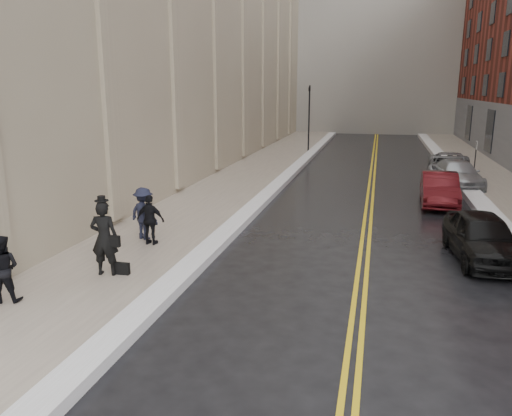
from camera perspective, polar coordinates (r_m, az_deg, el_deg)
The scene contains 16 objects.
ground at distance 10.69m, azimuth -2.83°, elevation -14.55°, with size 160.00×160.00×0.00m, color black.
sidewalk_left at distance 26.51m, azimuth -2.32°, elevation 2.81°, with size 4.00×64.00×0.15m, color gray.
lane_stripe_a at distance 25.52m, azimuth 12.71°, elevation 1.90°, with size 0.12×64.00×0.01m, color gold.
lane_stripe_b at distance 25.52m, azimuth 13.25°, elevation 1.87°, with size 0.12×64.00×0.01m, color gold.
snow_ridge_left at distance 25.97m, azimuth 2.57°, elevation 2.70°, with size 0.70×60.80×0.26m, color white.
snow_ridge_right at distance 25.87m, azimuth 23.34°, elevation 1.60°, with size 0.85×60.80×0.30m, color white.
traffic_signal at distance 39.43m, azimuth 6.09°, elevation 10.70°, with size 0.18×0.15×5.20m.
parking_sign_far at distance 29.70m, azimuth 23.78°, elevation 5.34°, with size 0.06×0.35×2.23m.
car_black at distance 16.31m, azimuth 24.44°, elevation -3.03°, with size 1.69×4.20×1.43m, color black.
car_maroon at distance 23.36m, azimuth 20.22°, elevation 2.07°, with size 1.49×4.27×1.41m, color #490D11.
car_silver_near at distance 27.85m, azimuth 22.03°, elevation 3.62°, with size 1.91×4.70×1.36m, color #A3A6AA.
car_silver_far at distance 30.44m, azimuth 21.26°, elevation 4.51°, with size 2.35×5.10×1.42m, color gray.
pedestrian_main at distance 13.80m, azimuth -16.95°, elevation -3.32°, with size 0.74×0.48×2.03m, color black.
pedestrian_a at distance 13.05m, azimuth -27.01°, elevation -6.19°, with size 0.78×0.61×1.61m, color black.
pedestrian_b at distance 16.79m, azimuth -12.70°, elevation -0.60°, with size 1.12×0.64×1.73m, color black.
pedestrian_c at distance 16.16m, azimuth -11.97°, elevation -1.34°, with size 0.94×0.39×1.61m, color black.
Camera 1 is at (2.74, -9.02, 5.04)m, focal length 35.00 mm.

